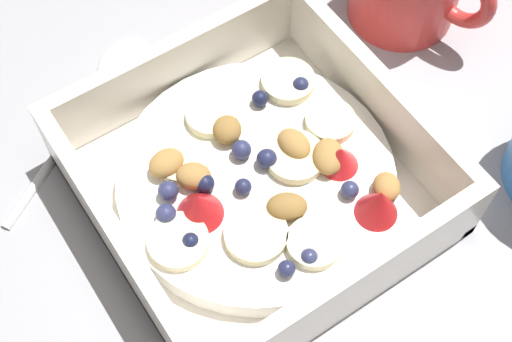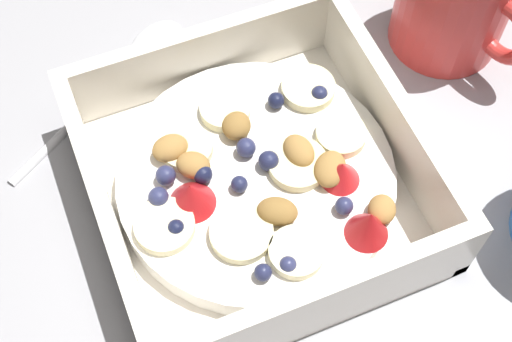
{
  "view_description": "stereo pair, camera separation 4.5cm",
  "coord_description": "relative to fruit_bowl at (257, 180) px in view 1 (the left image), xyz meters",
  "views": [
    {
      "loc": [
        0.2,
        -0.14,
        0.42
      ],
      "look_at": [
        0.02,
        -0.02,
        0.03
      ],
      "focal_mm": 50.56,
      "sensor_mm": 36.0,
      "label": 1
    },
    {
      "loc": [
        0.22,
        -0.1,
        0.42
      ],
      "look_at": [
        0.02,
        -0.02,
        0.03
      ],
      "focal_mm": 50.56,
      "sensor_mm": 36.0,
      "label": 2
    }
  ],
  "objects": [
    {
      "name": "ground_plane",
      "position": [
        -0.02,
        0.02,
        -0.02
      ],
      "size": [
        2.4,
        2.4,
        0.0
      ],
      "primitive_type": "plane",
      "color": "#9E9EA3"
    },
    {
      "name": "fruit_bowl",
      "position": [
        0.0,
        0.0,
        0.0
      ],
      "size": [
        0.2,
        0.2,
        0.06
      ],
      "color": "white",
      "rests_on": "ground"
    },
    {
      "name": "spoon",
      "position": [
        -0.13,
        -0.04,
        -0.02
      ],
      "size": [
        0.11,
        0.16,
        0.01
      ],
      "color": "silver",
      "rests_on": "ground"
    }
  ]
}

